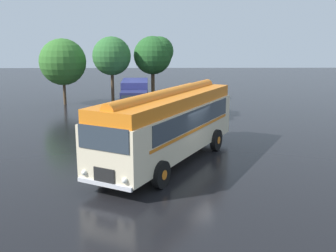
% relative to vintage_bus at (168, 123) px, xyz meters
% --- Properties ---
extents(ground_plane, '(120.00, 120.00, 0.00)m').
position_rel_vintage_bus_xyz_m(ground_plane, '(0.85, 0.06, -1.89)').
color(ground_plane, black).
extents(vintage_bus, '(6.98, 10.03, 3.49)m').
position_rel_vintage_bus_xyz_m(vintage_bus, '(0.00, 0.00, 0.00)').
color(vintage_bus, beige).
rests_on(vintage_bus, ground).
extents(car_near_left, '(2.33, 4.37, 1.66)m').
position_rel_vintage_bus_xyz_m(car_near_left, '(0.49, 11.44, -1.05)').
color(car_near_left, '#B7BABF').
rests_on(car_near_left, ground).
extents(car_mid_left, '(2.29, 4.36, 1.66)m').
position_rel_vintage_bus_xyz_m(car_mid_left, '(3.15, 11.46, -1.05)').
color(car_mid_left, black).
rests_on(car_mid_left, ground).
extents(box_van, '(2.46, 5.82, 2.50)m').
position_rel_vintage_bus_xyz_m(box_van, '(-2.40, 12.43, -0.53)').
color(box_van, navy).
rests_on(box_van, ground).
extents(tree_far_left, '(4.02, 4.02, 5.74)m').
position_rel_vintage_bus_xyz_m(tree_far_left, '(-8.80, 16.66, 1.80)').
color(tree_far_left, '#4C3823').
rests_on(tree_far_left, ground).
extents(tree_left_of_centre, '(3.30, 3.30, 5.90)m').
position_rel_vintage_bus_xyz_m(tree_left_of_centre, '(-4.58, 16.39, 2.37)').
color(tree_left_of_centre, '#4C3823').
rests_on(tree_left_of_centre, ground).
extents(tree_centre, '(3.57, 3.40, 5.94)m').
position_rel_vintage_bus_xyz_m(tree_centre, '(-0.94, 17.82, 2.44)').
color(tree_centre, '#4C3823').
rests_on(tree_centre, ground).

